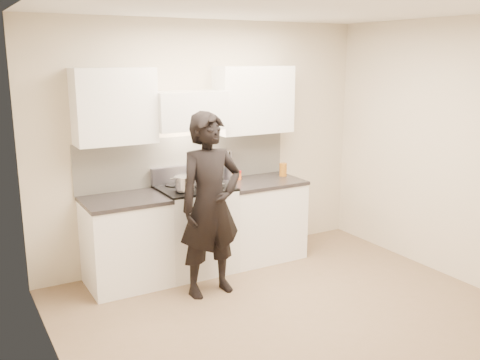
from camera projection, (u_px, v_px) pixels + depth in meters
name	position (u px, v px, depth m)	size (l,w,h in m)	color
ground_plane	(292.00, 316.00, 4.87)	(4.00, 4.00, 0.00)	#7D634D
room_shell	(267.00, 137.00, 4.80)	(4.04, 3.54, 2.70)	beige
stove	(195.00, 228.00, 5.82)	(0.76, 0.65, 0.96)	white
counter_right	(260.00, 219.00, 6.23)	(0.92, 0.67, 0.92)	white
counter_left	(126.00, 242.00, 5.45)	(0.82, 0.67, 0.92)	white
wok	(206.00, 173.00, 5.91)	(0.31, 0.38, 0.25)	#A6A5B3
stock_pot	(185.00, 183.00, 5.49)	(0.31, 0.27, 0.15)	#A6A5B3
utensil_crock	(229.00, 170.00, 6.16)	(0.12, 0.12, 0.33)	#9B99AD
spice_jar	(239.00, 175.00, 6.15)	(0.05, 0.05, 0.10)	orange
oil_glass	(283.00, 169.00, 6.33)	(0.09, 0.09, 0.15)	#A15F18
person	(210.00, 205.00, 5.16)	(0.66, 0.43, 1.81)	black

